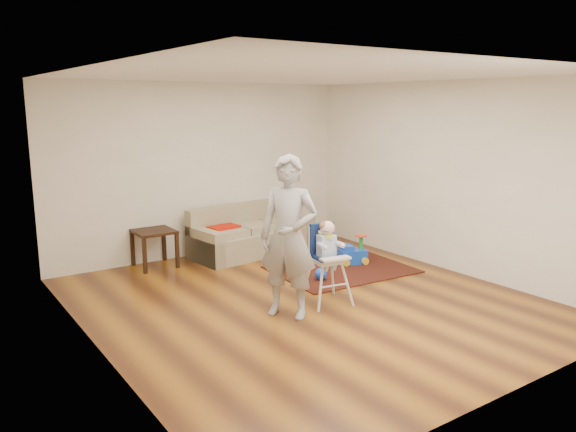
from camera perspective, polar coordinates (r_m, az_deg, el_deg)
ground at (r=6.96m, az=1.90°, el=-8.64°), size 5.50×5.50×0.00m
room_envelope at (r=6.98m, az=-0.59°, el=7.23°), size 5.04×5.52×2.72m
sofa at (r=9.02m, az=-3.61°, el=-1.40°), size 2.09×1.05×0.78m
side_table at (r=8.52m, az=-13.39°, el=-3.22°), size 0.55×0.55×0.55m
area_rug at (r=8.24m, az=5.46°, el=-5.41°), size 2.00×1.56×0.02m
ride_on_toy at (r=8.49m, az=6.59°, el=-3.34°), size 0.47×0.40×0.44m
toy_ball at (r=7.69m, az=3.35°, el=-5.90°), size 0.17×0.17×0.17m
high_chair at (r=6.76m, az=3.96°, el=-4.85°), size 0.55×0.55×1.03m
adult at (r=6.25m, az=0.06°, el=-2.16°), size 0.74×0.80×1.84m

